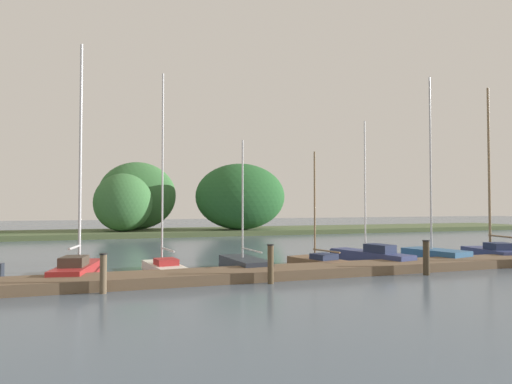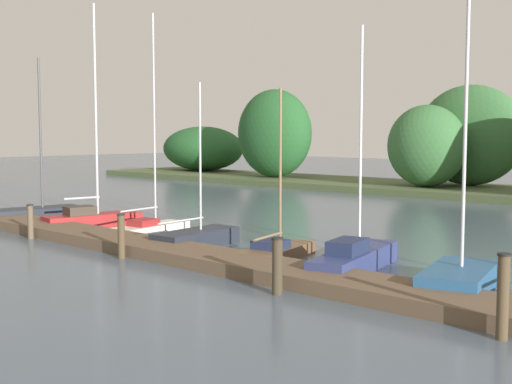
{
  "view_description": "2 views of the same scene",
  "coord_description": "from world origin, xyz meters",
  "px_view_note": "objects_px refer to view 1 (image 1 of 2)",
  "views": [
    {
      "loc": [
        -8.14,
        -1.73,
        2.61
      ],
      "look_at": [
        -2.1,
        16.18,
        3.16
      ],
      "focal_mm": 31.05,
      "sensor_mm": 36.0,
      "label": 1
    },
    {
      "loc": [
        12.97,
        0.69,
        3.64
      ],
      "look_at": [
        0.21,
        14.35,
        1.98
      ],
      "focal_mm": 47.41,
      "sensor_mm": 36.0,
      "label": 2
    }
  ],
  "objects_px": {
    "sailboat_6": "(433,253)",
    "mooring_piling_2": "(271,264)",
    "mooring_piling_1": "(103,273)",
    "sailboat_1": "(78,266)",
    "sailboat_2": "(163,264)",
    "sailboat_3": "(243,263)",
    "mooring_piling_3": "(426,257)",
    "sailboat_4": "(317,261)",
    "sailboat_7": "(492,249)",
    "sailboat_5": "(369,256)"
  },
  "relations": [
    {
      "from": "sailboat_1",
      "to": "mooring_piling_2",
      "type": "height_order",
      "value": "sailboat_1"
    },
    {
      "from": "sailboat_7",
      "to": "mooring_piling_1",
      "type": "distance_m",
      "value": 18.05
    },
    {
      "from": "sailboat_3",
      "to": "sailboat_4",
      "type": "xyz_separation_m",
      "value": [
        3.28,
        0.09,
        -0.03
      ]
    },
    {
      "from": "mooring_piling_1",
      "to": "mooring_piling_3",
      "type": "height_order",
      "value": "mooring_piling_3"
    },
    {
      "from": "sailboat_2",
      "to": "mooring_piling_2",
      "type": "relative_size",
      "value": 5.98
    },
    {
      "from": "sailboat_2",
      "to": "sailboat_6",
      "type": "height_order",
      "value": "sailboat_6"
    },
    {
      "from": "sailboat_3",
      "to": "sailboat_5",
      "type": "relative_size",
      "value": 0.81
    },
    {
      "from": "sailboat_1",
      "to": "mooring_piling_3",
      "type": "distance_m",
      "value": 12.69
    },
    {
      "from": "sailboat_1",
      "to": "sailboat_2",
      "type": "height_order",
      "value": "sailboat_1"
    },
    {
      "from": "sailboat_2",
      "to": "mooring_piling_3",
      "type": "relative_size",
      "value": 6.01
    },
    {
      "from": "sailboat_2",
      "to": "sailboat_3",
      "type": "distance_m",
      "value": 3.13
    },
    {
      "from": "sailboat_1",
      "to": "sailboat_2",
      "type": "relative_size",
      "value": 1.08
    },
    {
      "from": "sailboat_3",
      "to": "sailboat_6",
      "type": "xyz_separation_m",
      "value": [
        9.04,
        -0.16,
        0.09
      ]
    },
    {
      "from": "mooring_piling_3",
      "to": "sailboat_1",
      "type": "bearing_deg",
      "value": 164.93
    },
    {
      "from": "mooring_piling_1",
      "to": "mooring_piling_3",
      "type": "distance_m",
      "value": 11.38
    },
    {
      "from": "sailboat_1",
      "to": "sailboat_5",
      "type": "bearing_deg",
      "value": -78.58
    },
    {
      "from": "mooring_piling_3",
      "to": "sailboat_5",
      "type": "bearing_deg",
      "value": 94.04
    },
    {
      "from": "mooring_piling_1",
      "to": "mooring_piling_2",
      "type": "height_order",
      "value": "mooring_piling_2"
    },
    {
      "from": "sailboat_6",
      "to": "mooring_piling_2",
      "type": "distance_m",
      "value": 9.46
    },
    {
      "from": "sailboat_7",
      "to": "sailboat_5",
      "type": "bearing_deg",
      "value": 96.09
    },
    {
      "from": "sailboat_3",
      "to": "sailboat_6",
      "type": "height_order",
      "value": "sailboat_6"
    },
    {
      "from": "sailboat_6",
      "to": "mooring_piling_2",
      "type": "relative_size",
      "value": 6.57
    },
    {
      "from": "sailboat_3",
      "to": "sailboat_4",
      "type": "height_order",
      "value": "sailboat_3"
    },
    {
      "from": "sailboat_7",
      "to": "sailboat_1",
      "type": "bearing_deg",
      "value": 98.53
    },
    {
      "from": "sailboat_3",
      "to": "sailboat_5",
      "type": "xyz_separation_m",
      "value": [
        5.91,
        0.25,
        0.07
      ]
    },
    {
      "from": "mooring_piling_2",
      "to": "sailboat_6",
      "type": "bearing_deg",
      "value": 17.59
    },
    {
      "from": "sailboat_6",
      "to": "mooring_piling_2",
      "type": "xyz_separation_m",
      "value": [
        -9.02,
        -2.86,
        0.27
      ]
    },
    {
      "from": "sailboat_2",
      "to": "sailboat_5",
      "type": "relative_size",
      "value": 1.22
    },
    {
      "from": "sailboat_5",
      "to": "sailboat_6",
      "type": "xyz_separation_m",
      "value": [
        3.13,
        -0.41,
        0.03
      ]
    },
    {
      "from": "sailboat_6",
      "to": "sailboat_7",
      "type": "height_order",
      "value": "sailboat_6"
    },
    {
      "from": "sailboat_2",
      "to": "sailboat_6",
      "type": "xyz_separation_m",
      "value": [
        12.12,
        -0.72,
        0.06
      ]
    },
    {
      "from": "sailboat_3",
      "to": "mooring_piling_1",
      "type": "xyz_separation_m",
      "value": [
        -5.23,
        -2.99,
        0.31
      ]
    },
    {
      "from": "sailboat_5",
      "to": "sailboat_2",
      "type": "bearing_deg",
      "value": 74.56
    },
    {
      "from": "sailboat_4",
      "to": "mooring_piling_2",
      "type": "relative_size",
      "value": 3.76
    },
    {
      "from": "mooring_piling_1",
      "to": "sailboat_6",
      "type": "bearing_deg",
      "value": 11.21
    },
    {
      "from": "sailboat_4",
      "to": "sailboat_5",
      "type": "height_order",
      "value": "sailboat_5"
    },
    {
      "from": "sailboat_7",
      "to": "mooring_piling_1",
      "type": "xyz_separation_m",
      "value": [
        -17.82,
        -2.88,
        0.15
      ]
    },
    {
      "from": "sailboat_6",
      "to": "mooring_piling_1",
      "type": "distance_m",
      "value": 14.55
    },
    {
      "from": "sailboat_5",
      "to": "mooring_piling_2",
      "type": "height_order",
      "value": "sailboat_5"
    },
    {
      "from": "sailboat_5",
      "to": "mooring_piling_2",
      "type": "xyz_separation_m",
      "value": [
        -5.88,
        -3.27,
        0.3
      ]
    },
    {
      "from": "sailboat_1",
      "to": "sailboat_6",
      "type": "distance_m",
      "value": 15.14
    },
    {
      "from": "sailboat_7",
      "to": "mooring_piling_3",
      "type": "bearing_deg",
      "value": 124.74
    },
    {
      "from": "sailboat_6",
      "to": "sailboat_1",
      "type": "bearing_deg",
      "value": 74.87
    },
    {
      "from": "sailboat_2",
      "to": "mooring_piling_1",
      "type": "height_order",
      "value": "sailboat_2"
    },
    {
      "from": "sailboat_2",
      "to": "sailboat_7",
      "type": "distance_m",
      "value": 15.68
    },
    {
      "from": "mooring_piling_1",
      "to": "mooring_piling_2",
      "type": "relative_size",
      "value": 0.91
    },
    {
      "from": "sailboat_2",
      "to": "sailboat_4",
      "type": "distance_m",
      "value": 6.38
    },
    {
      "from": "sailboat_7",
      "to": "mooring_piling_1",
      "type": "relative_size",
      "value": 7.09
    },
    {
      "from": "sailboat_3",
      "to": "mooring_piling_2",
      "type": "bearing_deg",
      "value": 175.68
    },
    {
      "from": "sailboat_1",
      "to": "mooring_piling_1",
      "type": "bearing_deg",
      "value": -153.53
    }
  ]
}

